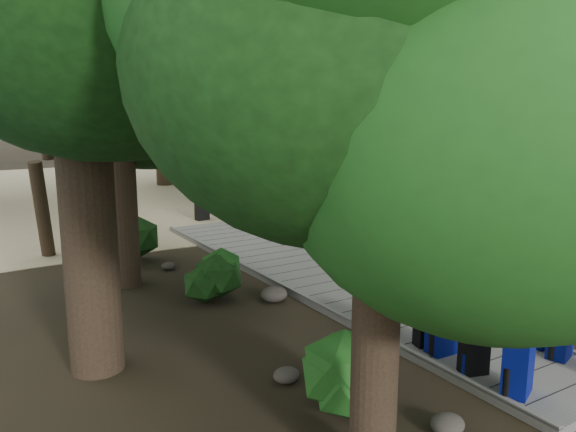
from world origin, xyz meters
TOP-DOWN VIEW (x-y plane):
  - ground at (0.00, 0.00)m, footprint 120.00×120.00m
  - sand_beach at (0.00, 16.00)m, footprint 40.00×22.00m
  - boardwalk at (0.00, 1.00)m, footprint 2.00×12.00m
  - backpack_left_a at (-0.71, -4.25)m, footprint 0.50×0.44m
  - backpack_left_b at (-0.73, -3.61)m, footprint 0.39×0.33m
  - backpack_left_c at (-0.62, -2.97)m, footprint 0.42×0.31m
  - backpack_left_d at (-0.77, -1.79)m, footprint 0.42×0.36m
  - backpack_right_b at (0.64, -3.92)m, footprint 0.43×0.36m
  - backpack_right_c at (0.77, -3.54)m, footprint 0.42×0.31m
  - backpack_right_d at (0.64, -2.81)m, footprint 0.42×0.36m
  - duffel_right_khaki at (0.73, -2.22)m, footprint 0.68×0.78m
  - duffel_right_black at (0.62, -1.64)m, footprint 0.51×0.70m
  - suitcase_on_boardwalk at (-0.60, -2.68)m, footprint 0.42×0.28m
  - lone_suitcase_on_sand at (0.44, 8.03)m, footprint 0.43×0.27m
  - hat_brown at (-0.78, -3.63)m, footprint 0.42×0.42m
  - hat_white at (-0.62, -2.94)m, footprint 0.33×0.33m
  - kayak at (-2.68, 9.62)m, footprint 0.87×2.92m
  - sun_lounger at (3.00, 10.45)m, footprint 1.32×2.16m
  - tree_right_c at (3.90, 2.03)m, footprint 4.95×4.95m
  - tree_right_d at (5.78, 3.80)m, footprint 6.38×6.38m
  - tree_right_e at (3.91, 6.45)m, footprint 5.27×5.27m
  - tree_right_f at (6.63, 8.99)m, footprint 5.04×5.04m
  - tree_left_a at (-3.10, -4.43)m, footprint 3.79×3.79m
  - tree_left_c at (-3.43, 2.75)m, footprint 4.70×4.70m
  - tree_back_a at (-1.31, 14.82)m, footprint 5.87×5.87m
  - tree_back_b at (2.22, 16.56)m, footprint 5.90×5.90m
  - tree_back_c at (4.86, 15.08)m, footprint 4.78×4.78m
  - palm_right_a at (3.13, 5.90)m, footprint 4.56×4.56m
  - palm_right_b at (4.69, 11.50)m, footprint 4.86×4.86m
  - palm_right_c at (2.42, 12.31)m, footprint 4.30×4.30m
  - palm_left_a at (-4.64, 5.91)m, footprint 4.35×4.35m
  - rock_left_a at (-1.91, -4.28)m, footprint 0.39×0.35m
  - rock_left_b at (-2.81, -2.37)m, footprint 0.35×0.32m
  - rock_left_c at (-1.40, 0.37)m, footprint 0.51×0.46m
  - rock_left_d at (-2.35, 3.35)m, footprint 0.30×0.27m
  - rock_right_a at (1.73, -3.37)m, footprint 0.42×0.38m
  - rock_right_b at (2.87, -0.95)m, footprint 0.42×0.38m
  - rock_right_c at (1.73, 1.18)m, footprint 0.29×0.26m
  - rock_right_d at (2.44, 4.10)m, footprint 0.63×0.57m
  - shrub_left_a at (-2.62, -3.41)m, footprint 1.08×1.08m
  - shrub_left_b at (-2.32, 0.89)m, footprint 0.98×0.98m
  - shrub_left_c at (-2.87, 4.47)m, footprint 1.29×1.29m
  - shrub_right_a at (2.33, -2.57)m, footprint 1.09×1.09m
  - shrub_right_b at (2.63, 2.10)m, footprint 1.37×1.37m
  - shrub_right_c at (2.31, 5.41)m, footprint 0.79×0.79m

SIDE VIEW (x-z plane):
  - ground at x=0.00m, z-range 0.00..0.00m
  - sand_beach at x=0.00m, z-range 0.00..0.02m
  - boardwalk at x=0.00m, z-range 0.00..0.12m
  - rock_right_c at x=1.73m, z-range 0.00..0.16m
  - rock_left_d at x=-2.35m, z-range 0.00..0.17m
  - rock_left_b at x=-2.81m, z-range 0.00..0.19m
  - rock_left_a at x=-1.91m, z-range 0.00..0.21m
  - rock_right_b at x=2.87m, z-range 0.00..0.23m
  - rock_right_a at x=1.73m, z-range 0.00..0.23m
  - rock_left_c at x=-1.40m, z-range 0.00..0.28m
  - kayak at x=-2.68m, z-range 0.02..0.31m
  - rock_right_d at x=2.44m, z-range 0.00..0.35m
  - duffel_right_black at x=0.62m, z-range 0.12..0.52m
  - duffel_right_khaki at x=0.73m, z-range 0.12..0.56m
  - lone_suitcase_on_sand at x=0.44m, z-range 0.02..0.67m
  - sun_lounger at x=3.00m, z-range 0.02..0.68m
  - shrub_right_c at x=2.31m, z-range 0.00..0.71m
  - backpack_left_d at x=-0.77m, z-range 0.12..0.67m
  - backpack_right_d at x=0.64m, z-range 0.12..0.67m
  - suitcase_on_boardwalk at x=-0.60m, z-range 0.12..0.71m
  - backpack_left_b at x=-0.73m, z-range 0.12..0.74m
  - shrub_left_b at x=-2.32m, z-range 0.00..0.88m
  - backpack_right_b at x=0.64m, z-range 0.12..0.79m
  - backpack_right_c at x=0.77m, z-range 0.12..0.80m
  - shrub_left_a at x=-2.62m, z-range 0.00..0.98m
  - backpack_left_c at x=-0.62m, z-range 0.12..0.86m
  - shrub_right_a at x=2.33m, z-range 0.00..0.99m
  - backpack_left_a at x=-0.71m, z-range 0.12..0.91m
  - shrub_left_c at x=-2.87m, z-range 0.00..1.16m
  - shrub_right_b at x=2.63m, z-range 0.00..1.23m
  - hat_brown at x=-0.78m, z-range 0.74..0.86m
  - hat_white at x=-0.62m, z-range 0.86..0.97m
  - tree_left_a at x=-3.10m, z-range 0.00..6.32m
  - palm_right_c at x=2.42m, z-range 0.00..6.85m
  - palm_left_a at x=-4.64m, z-range 0.00..6.92m
  - palm_right_a at x=3.13m, z-range 0.00..7.77m
  - tree_left_c at x=-3.43m, z-range 0.00..8.17m
  - tree_right_c at x=3.90m, z-range 0.00..8.57m
  - tree_back_c at x=4.86m, z-range 0.00..8.61m
  - tree_right_f at x=6.63m, z-range 0.00..8.99m
  - palm_right_b at x=4.69m, z-range 0.00..9.39m
  - tree_right_e at x=3.91m, z-range 0.00..9.48m
  - tree_back_a at x=-1.31m, z-range 0.00..10.16m
  - tree_back_b at x=2.22m, z-range 0.00..10.54m
  - tree_right_d at x=5.78m, z-range 0.00..11.69m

